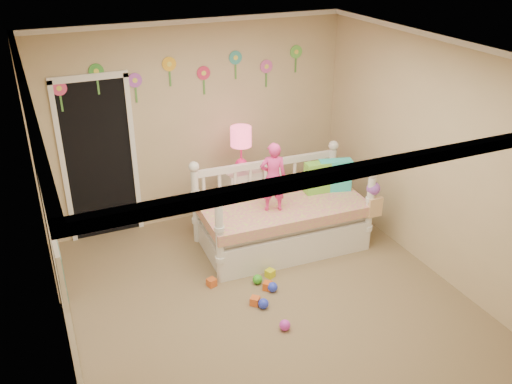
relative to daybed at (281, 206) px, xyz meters
name	(u,v)px	position (x,y,z in m)	size (l,w,h in m)	color
floor	(271,307)	(-0.65, -1.09, -0.54)	(4.00, 4.50, 0.01)	#7F684C
ceiling	(274,56)	(-0.65, -1.09, 2.06)	(4.00, 4.50, 0.01)	white
back_wall	(196,124)	(-0.65, 1.16, 0.76)	(4.00, 0.01, 2.60)	tan
left_wall	(48,240)	(-2.65, -1.09, 0.76)	(0.01, 4.50, 2.60)	tan
right_wall	(441,162)	(1.35, -1.09, 0.76)	(0.01, 4.50, 2.60)	tan
crown_molding	(274,60)	(-0.65, -1.09, 2.03)	(4.00, 4.50, 0.06)	white
daybed	(281,206)	(0.00, 0.00, 0.00)	(1.98, 1.07, 1.08)	white
pillow_turquoise	(335,175)	(0.74, 0.01, 0.26)	(0.40, 0.14, 0.40)	#2AD3C9
pillow_lime	(321,177)	(0.56, 0.05, 0.26)	(0.41, 0.15, 0.39)	#73D03F
child	(273,177)	(-0.19, -0.15, 0.47)	(0.30, 0.20, 0.83)	#F63895
nightstand	(242,197)	(-0.22, 0.72, -0.16)	(0.45, 0.34, 0.75)	white
table_lamp	(241,142)	(-0.22, 0.72, 0.60)	(0.26, 0.26, 0.58)	#F22076
closet_doorway	(99,159)	(-1.90, 1.15, 0.50)	(0.90, 0.04, 2.07)	black
flower_decals	(187,75)	(-0.74, 1.15, 1.40)	(3.40, 0.02, 0.50)	#B2668C
mirror_closet	(54,248)	(-2.61, -0.79, 0.51)	(0.07, 1.30, 2.10)	white
wall_picture	(60,272)	(-2.62, -1.99, 1.01)	(0.05, 0.34, 0.42)	white
hanging_bag	(373,201)	(0.94, -0.52, 0.12)	(0.20, 0.16, 0.36)	beige
toy_scatter	(255,304)	(-0.81, -1.04, -0.48)	(0.80, 1.30, 0.11)	#996666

